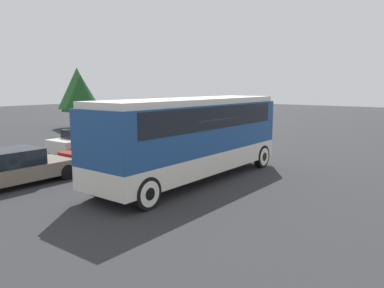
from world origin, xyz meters
TOP-DOWN VIEW (x-y plane):
  - ground_plane at (0.00, 0.00)m, footprint 120.00×120.00m
  - tour_bus at (0.10, -0.00)m, footprint 9.32×2.50m
  - parked_car_near at (1.31, 8.07)m, footprint 4.47×1.94m
  - parked_car_mid at (-0.13, 4.65)m, footprint 4.61×1.82m
  - parked_car_far at (-4.79, 4.88)m, footprint 4.39×1.95m
  - tree_left at (8.89, 19.59)m, footprint 3.49×3.49m
  - tree_center at (8.82, 18.99)m, footprint 3.47×3.47m

SIDE VIEW (x-z plane):
  - ground_plane at x=0.00m, z-range 0.00..0.00m
  - parked_car_far at x=-4.79m, z-range -0.01..1.37m
  - parked_car_mid at x=-0.13m, z-range 0.00..1.38m
  - parked_car_near at x=1.31m, z-range 0.01..1.40m
  - tour_bus at x=0.10m, z-range 0.32..3.55m
  - tree_center at x=8.82m, z-range 0.74..5.35m
  - tree_left at x=8.89m, z-range 0.84..6.13m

